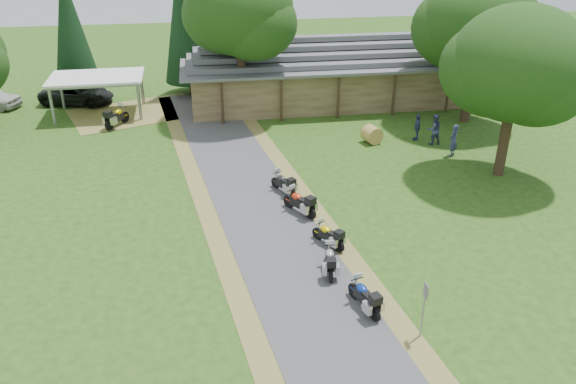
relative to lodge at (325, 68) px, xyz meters
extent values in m
plane|color=#234714|center=(-6.00, -24.00, -2.45)|extent=(120.00, 120.00, 0.00)
plane|color=#444446|center=(-6.50, -20.00, -2.45)|extent=(51.95, 51.95, 0.00)
imported|color=black|center=(-18.54, 1.74, -1.34)|extent=(3.83, 6.23, 2.22)
imported|color=navy|center=(5.10, -12.15, -1.32)|extent=(0.78, 0.77, 2.26)
imported|color=navy|center=(4.68, -10.24, -1.32)|extent=(0.67, 0.51, 2.25)
imported|color=navy|center=(3.92, -9.40, -1.44)|extent=(0.57, 0.67, 2.01)
cylinder|color=olive|center=(0.99, -9.42, -1.91)|extent=(1.31, 1.25, 1.07)
cone|color=black|center=(-9.99, 3.18, 3.68)|extent=(4.00, 4.00, 12.26)
cone|color=black|center=(-18.69, 4.02, 2.34)|extent=(3.39, 3.39, 9.58)
camera|label=1|loc=(-9.38, -41.04, 10.52)|focal=35.00mm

